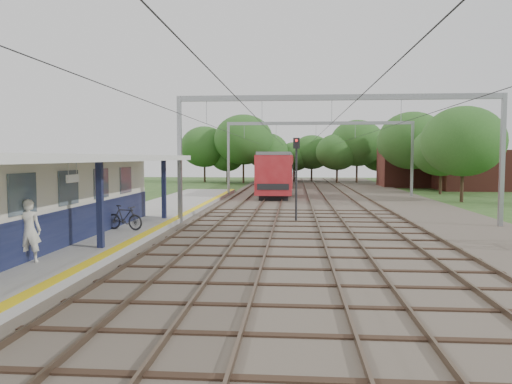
{
  "coord_description": "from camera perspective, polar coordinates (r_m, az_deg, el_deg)",
  "views": [
    {
      "loc": [
        1.28,
        -11.81,
        3.7
      ],
      "look_at": [
        -1.07,
        18.14,
        1.6
      ],
      "focal_mm": 35.0,
      "sensor_mm": 36.0,
      "label": 1
    }
  ],
  "objects": [
    {
      "name": "station_building",
      "position": [
        21.44,
        -23.81,
        -0.77
      ],
      "size": [
        3.41,
        18.0,
        3.4
      ],
      "color": "beige",
      "rests_on": "platform"
    },
    {
      "name": "ground",
      "position": [
        12.44,
        -1.66,
        -13.29
      ],
      "size": [
        160.0,
        160.0,
        0.0
      ],
      "primitive_type": "plane",
      "color": "#2D4C1E",
      "rests_on": "ground"
    },
    {
      "name": "bicycle",
      "position": [
        23.8,
        -14.81,
        -2.84
      ],
      "size": [
        1.97,
        1.02,
        1.14
      ],
      "primitive_type": "imported",
      "rotation": [
        0.0,
        0.0,
        1.3
      ],
      "color": "black",
      "rests_on": "platform"
    },
    {
      "name": "person",
      "position": [
        17.45,
        -24.54,
        -4.04
      ],
      "size": [
        0.84,
        0.65,
        2.04
      ],
      "primitive_type": "imported",
      "rotation": [
        0.0,
        0.0,
        3.39
      ],
      "color": "silver",
      "rests_on": "platform"
    },
    {
      "name": "tree_band",
      "position": [
        68.99,
        6.63,
        4.98
      ],
      "size": [
        31.72,
        30.88,
        8.82
      ],
      "color": "#382619",
      "rests_on": "ground"
    },
    {
      "name": "canopy",
      "position": [
        19.98,
        -22.5,
        3.54
      ],
      "size": [
        6.4,
        20.0,
        3.44
      ],
      "color": "#12183A",
      "rests_on": "platform"
    },
    {
      "name": "yellow_stripe",
      "position": [
        26.83,
        -9.65,
        -3.22
      ],
      "size": [
        0.45,
        52.0,
        0.01
      ],
      "primitive_type": "cube",
      "color": "yellow",
      "rests_on": "platform"
    },
    {
      "name": "house_far",
      "position": [
        65.49,
        17.5,
        3.4
      ],
      "size": [
        8.0,
        6.12,
        8.66
      ],
      "color": "brown",
      "rests_on": "ground"
    },
    {
      "name": "house_near",
      "position": [
        61.09,
        23.35,
        3.0
      ],
      "size": [
        7.0,
        6.12,
        7.89
      ],
      "color": "brown",
      "rests_on": "ground"
    },
    {
      "name": "signal_post",
      "position": [
        28.27,
        4.63,
        2.82
      ],
      "size": [
        0.38,
        0.33,
        4.79
      ],
      "rotation": [
        0.0,
        0.0,
        -0.35
      ],
      "color": "black",
      "rests_on": "ground"
    },
    {
      "name": "train",
      "position": [
        59.69,
        2.77,
        2.6
      ],
      "size": [
        3.09,
        38.51,
        4.05
      ],
      "color": "black",
      "rests_on": "ballast_bed"
    },
    {
      "name": "catenary_system",
      "position": [
        37.2,
        7.78,
        6.75
      ],
      "size": [
        17.22,
        88.0,
        7.0
      ],
      "color": "gray",
      "rests_on": "ground"
    },
    {
      "name": "ballast_bed",
      "position": [
        42.06,
        8.17,
        -1.02
      ],
      "size": [
        18.0,
        90.0,
        0.1
      ],
      "primitive_type": "cube",
      "color": "#473D33",
      "rests_on": "ground"
    },
    {
      "name": "platform",
      "position": [
        27.49,
        -14.21,
        -3.49
      ],
      "size": [
        5.0,
        52.0,
        0.35
      ],
      "primitive_type": "cube",
      "color": "gray",
      "rests_on": "ground"
    },
    {
      "name": "rail_tracks",
      "position": [
        41.96,
        4.77,
        -0.84
      ],
      "size": [
        11.8,
        88.0,
        0.15
      ],
      "color": "brown",
      "rests_on": "ballast_bed"
    }
  ]
}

